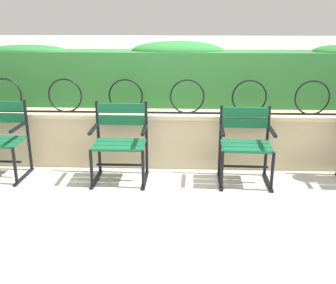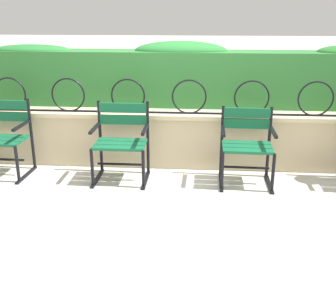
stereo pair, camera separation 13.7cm
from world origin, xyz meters
name	(u,v)px [view 2 (the right image)]	position (x,y,z in m)	size (l,w,h in m)	color
ground_plane	(167,195)	(0.00, 0.00, 0.00)	(60.00, 60.00, 0.00)	#BCB7AD
stone_wall	(173,138)	(0.00, 0.93, 0.35)	(6.98, 0.41, 0.68)	#C6B289
iron_arch_fence	(160,98)	(-0.15, 0.86, 0.87)	(6.45, 0.02, 0.42)	black
hedge_row	(175,76)	(0.01, 1.36, 1.07)	(6.84, 0.50, 0.83)	#2D7033
park_chair_leftmost	(4,136)	(-1.97, 0.49, 0.47)	(0.59, 0.54, 0.89)	#145B38
park_chair_centre_left	(121,140)	(-0.56, 0.44, 0.47)	(0.61, 0.52, 0.89)	#145B38
park_chair_centre_right	(247,143)	(0.86, 0.45, 0.46)	(0.59, 0.53, 0.84)	#145B38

